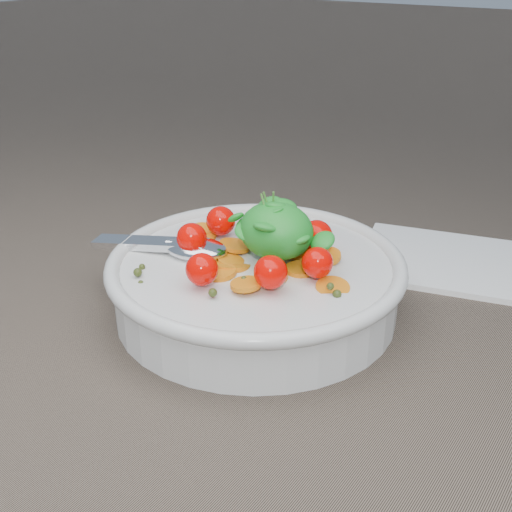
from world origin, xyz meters
The scene contains 3 objects.
ground centered at (0.00, 0.00, 0.00)m, with size 6.00×6.00×0.00m, color brown.
bowl centered at (-0.01, 0.03, 0.03)m, with size 0.26×0.24×0.10m.
napkin centered at (0.09, 0.20, 0.00)m, with size 0.14×0.13×0.01m, color white.
Camera 1 is at (0.25, -0.35, 0.27)m, focal length 45.00 mm.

